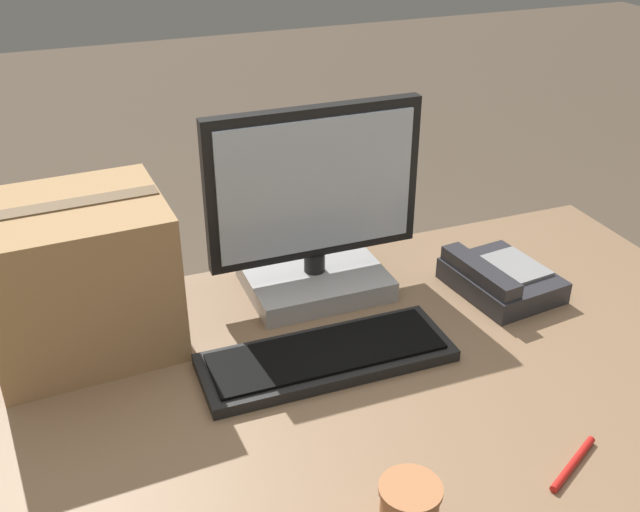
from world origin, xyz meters
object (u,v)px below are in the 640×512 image
object	(u,v)px
monitor	(315,223)
desk_phone	(499,279)
keyboard	(326,357)
cardboard_box	(79,277)
pen_marker	(573,463)

from	to	relation	value
monitor	desk_phone	xyz separation A→B (m)	(0.36, -0.15, -0.13)
monitor	keyboard	bearing A→B (deg)	-106.08
desk_phone	cardboard_box	xyz separation A→B (m)	(-0.82, 0.12, 0.11)
desk_phone	pen_marker	xyz separation A→B (m)	(-0.18, -0.48, -0.02)
monitor	desk_phone	size ratio (longest dim) A/B	1.84
monitor	desk_phone	bearing A→B (deg)	-22.26
cardboard_box	pen_marker	bearing A→B (deg)	-42.66
monitor	keyboard	world-z (taller)	monitor
monitor	desk_phone	distance (m)	0.41
cardboard_box	desk_phone	bearing A→B (deg)	-8.22
keyboard	desk_phone	xyz separation A→B (m)	(0.43, 0.10, 0.02)
desk_phone	pen_marker	size ratio (longest dim) A/B	1.89
monitor	pen_marker	distance (m)	0.67
keyboard	pen_marker	size ratio (longest dim) A/B	3.64
monitor	keyboard	size ratio (longest dim) A/B	0.96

